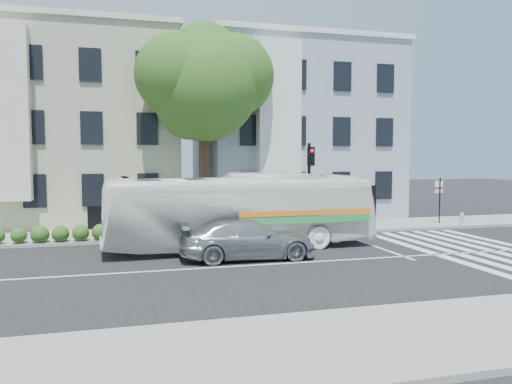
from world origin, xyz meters
name	(u,v)px	position (x,y,z in m)	size (l,w,h in m)	color
ground	(243,266)	(0.00, 0.00, 0.00)	(120.00, 120.00, 0.00)	black
sidewalk_far	(206,232)	(0.00, 8.00, 0.07)	(80.00, 4.00, 0.15)	gray
sidewalk_near	(336,345)	(0.00, -8.00, 0.07)	(80.00, 4.00, 0.15)	gray
building_left	(72,131)	(-7.00, 15.00, 5.50)	(12.00, 10.00, 11.00)	#A4A58B
building_right	(291,134)	(7.00, 15.00, 5.50)	(12.00, 10.00, 11.00)	gray
street_tree	(204,81)	(0.06, 8.74, 7.83)	(7.30, 5.90, 11.10)	#2D2116
bus	(241,211)	(0.73, 3.38, 1.61)	(11.57, 2.71, 3.22)	white
sedan	(248,239)	(0.47, 1.20, 0.76)	(5.23, 2.13, 1.52)	#A9ABB0
hedge	(81,233)	(-5.98, 6.30, 0.50)	(8.50, 0.84, 0.70)	#1F601F
traffic_signal	(310,176)	(4.85, 5.94, 2.97)	(0.48, 0.54, 4.60)	black
fire_hydrant	(462,219)	(14.00, 6.30, 0.51)	(0.40, 0.23, 0.70)	#B1B1AD
far_sign_pole	(439,194)	(13.27, 7.34, 1.79)	(0.47, 0.19, 2.59)	black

